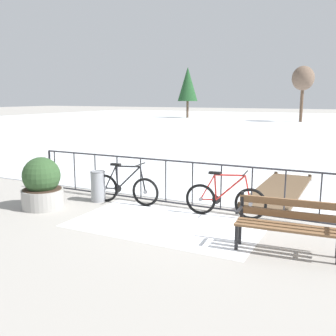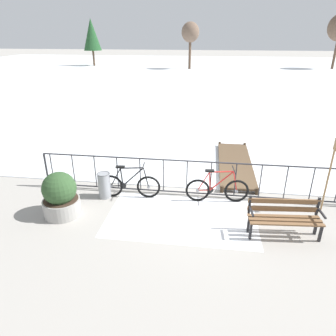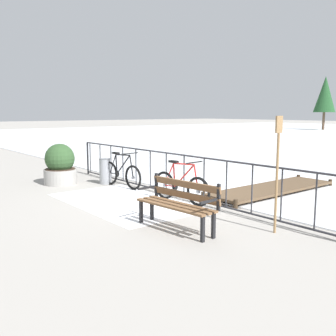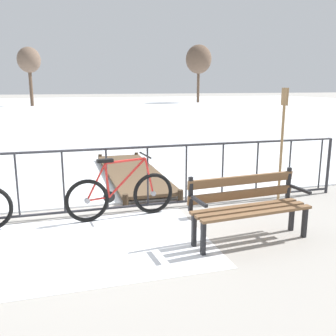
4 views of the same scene
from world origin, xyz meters
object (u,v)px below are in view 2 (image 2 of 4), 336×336
object	(u,v)px
bicycle_second	(217,189)
park_bench	(284,215)
bicycle_near_railing	(130,185)
trash_bin	(104,185)
planter_with_shrub	(60,196)
oar_upright	(329,172)

from	to	relation	value
bicycle_second	park_bench	world-z (taller)	bicycle_second
bicycle_near_railing	trash_bin	xyz separation A→B (m)	(-0.70, -0.09, 0.00)
bicycle_near_railing	trash_bin	distance (m)	0.70
bicycle_second	park_bench	bearing A→B (deg)	-41.54
bicycle_second	planter_with_shrub	world-z (taller)	planter_with_shrub
bicycle_near_railing	park_bench	xyz separation A→B (m)	(3.88, -1.23, 0.14)
bicycle_near_railing	oar_upright	distance (m)	5.14
planter_with_shrub	oar_upright	distance (m)	6.66
park_bench	planter_with_shrub	xyz separation A→B (m)	(-5.35, 0.12, 0.02)
park_bench	planter_with_shrub	world-z (taller)	planter_with_shrub
trash_bin	planter_with_shrub	bearing A→B (deg)	-127.36
planter_with_shrub	trash_bin	bearing A→B (deg)	52.64
planter_with_shrub	trash_bin	world-z (taller)	planter_with_shrub
park_bench	oar_upright	xyz separation A→B (m)	(1.20, 1.13, 0.63)
oar_upright	planter_with_shrub	bearing A→B (deg)	-171.20
bicycle_second	bicycle_near_railing	bearing A→B (deg)	-178.12
park_bench	oar_upright	bearing A→B (deg)	43.34
park_bench	bicycle_second	bearing A→B (deg)	138.46
planter_with_shrub	trash_bin	xyz separation A→B (m)	(0.78, 1.02, -0.16)
park_bench	oar_upright	world-z (taller)	oar_upright
bicycle_near_railing	park_bench	bearing A→B (deg)	-17.54
bicycle_second	trash_bin	world-z (taller)	bicycle_second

